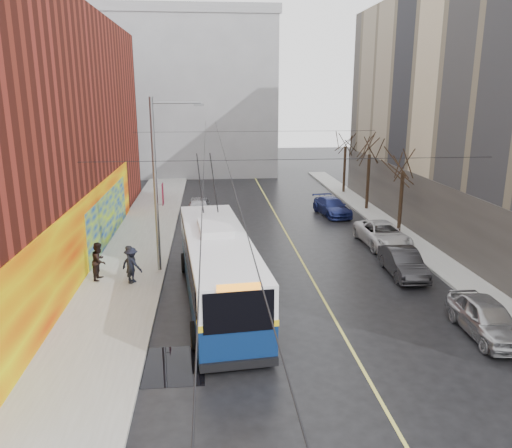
# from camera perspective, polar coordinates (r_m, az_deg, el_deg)

# --- Properties ---
(ground) EXTENTS (140.00, 140.00, 0.00)m
(ground) POSITION_cam_1_polar(r_m,az_deg,el_deg) (18.10, 7.07, -15.84)
(ground) COLOR black
(ground) RESTS_ON ground
(sidewalk_left) EXTENTS (4.00, 60.00, 0.15)m
(sidewalk_left) POSITION_cam_1_polar(r_m,az_deg,el_deg) (28.99, -13.93, -3.97)
(sidewalk_left) COLOR gray
(sidewalk_left) RESTS_ON ground
(sidewalk_right) EXTENTS (2.00, 60.00, 0.15)m
(sidewalk_right) POSITION_cam_1_polar(r_m,az_deg,el_deg) (31.31, 18.57, -2.92)
(sidewalk_right) COLOR gray
(sidewalk_right) RESTS_ON ground
(lane_line) EXTENTS (0.12, 50.00, 0.01)m
(lane_line) POSITION_cam_1_polar(r_m,az_deg,el_deg) (31.00, 4.26, -2.47)
(lane_line) COLOR #BFB74C
(lane_line) RESTS_ON ground
(building_far) EXTENTS (20.50, 12.10, 18.00)m
(building_far) POSITION_cam_1_polar(r_m,az_deg,el_deg) (60.20, -8.00, 14.51)
(building_far) COLOR gray
(building_far) RESTS_ON ground
(streetlight_pole) EXTENTS (2.65, 0.60, 9.00)m
(streetlight_pole) POSITION_cam_1_polar(r_m,az_deg,el_deg) (25.67, -11.09, 4.79)
(streetlight_pole) COLOR slate
(streetlight_pole) RESTS_ON ground
(catenary_wires) EXTENTS (18.00, 60.00, 0.22)m
(catenary_wires) POSITION_cam_1_polar(r_m,az_deg,el_deg) (30.10, -3.46, 9.17)
(catenary_wires) COLOR black
(tree_near) EXTENTS (3.20, 3.20, 6.40)m
(tree_near) POSITION_cam_1_polar(r_m,az_deg,el_deg) (33.88, 16.55, 7.06)
(tree_near) COLOR black
(tree_near) RESTS_ON ground
(tree_mid) EXTENTS (3.20, 3.20, 6.68)m
(tree_mid) POSITION_cam_1_polar(r_m,az_deg,el_deg) (40.39, 12.90, 8.85)
(tree_mid) COLOR black
(tree_mid) RESTS_ON ground
(tree_far) EXTENTS (3.20, 3.20, 6.57)m
(tree_far) POSITION_cam_1_polar(r_m,az_deg,el_deg) (47.07, 10.24, 9.65)
(tree_far) COLOR black
(tree_far) RESTS_ON ground
(puddle) EXTENTS (2.83, 2.69, 0.01)m
(puddle) POSITION_cam_1_polar(r_m,az_deg,el_deg) (18.25, -10.47, -15.69)
(puddle) COLOR black
(puddle) RESTS_ON ground
(pigeons_flying) EXTENTS (4.07, 3.92, 0.30)m
(pigeons_flying) POSITION_cam_1_polar(r_m,az_deg,el_deg) (25.45, -2.66, 10.31)
(pigeons_flying) COLOR slate
(trolleybus) EXTENTS (3.82, 12.79, 5.99)m
(trolleybus) POSITION_cam_1_polar(r_m,az_deg,el_deg) (22.42, -4.37, -4.85)
(trolleybus) COLOR #091E49
(trolleybus) RESTS_ON ground
(parked_car_a) EXTENTS (1.87, 4.34, 1.46)m
(parked_car_a) POSITION_cam_1_polar(r_m,az_deg,el_deg) (21.62, 24.84, -9.69)
(parked_car_a) COLOR #9A9B9E
(parked_car_a) RESTS_ON ground
(parked_car_b) EXTENTS (1.66, 4.28, 1.39)m
(parked_car_b) POSITION_cam_1_polar(r_m,az_deg,el_deg) (26.89, 16.47, -4.24)
(parked_car_b) COLOR black
(parked_car_b) RESTS_ON ground
(parked_car_c) EXTENTS (2.54, 5.22, 1.43)m
(parked_car_c) POSITION_cam_1_polar(r_m,az_deg,el_deg) (31.75, 14.27, -1.15)
(parked_car_c) COLOR silver
(parked_car_c) RESTS_ON ground
(parked_car_d) EXTENTS (2.55, 4.80, 1.32)m
(parked_car_d) POSITION_cam_1_polar(r_m,az_deg,el_deg) (38.87, 8.68, 1.96)
(parked_car_d) COLOR navy
(parked_car_d) RESTS_ON ground
(following_car) EXTENTS (2.03, 4.58, 1.53)m
(following_car) POSITION_cam_1_polar(r_m,az_deg,el_deg) (37.80, -6.58, 1.83)
(following_car) COLOR #9C9B9F
(following_car) RESTS_ON ground
(pedestrian_a) EXTENTS (0.63, 0.79, 1.88)m
(pedestrian_a) POSITION_cam_1_polar(r_m,az_deg,el_deg) (25.13, -14.11, -4.46)
(pedestrian_a) COLOR black
(pedestrian_a) RESTS_ON sidewalk_left
(pedestrian_b) EXTENTS (0.85, 1.02, 1.91)m
(pedestrian_b) POSITION_cam_1_polar(r_m,az_deg,el_deg) (25.97, -17.49, -4.05)
(pedestrian_b) COLOR black
(pedestrian_b) RESTS_ON sidewalk_left
(pedestrian_c) EXTENTS (1.33, 1.16, 1.78)m
(pedestrian_c) POSITION_cam_1_polar(r_m,az_deg,el_deg) (25.16, -14.04, -4.55)
(pedestrian_c) COLOR black
(pedestrian_c) RESTS_ON sidewalk_left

